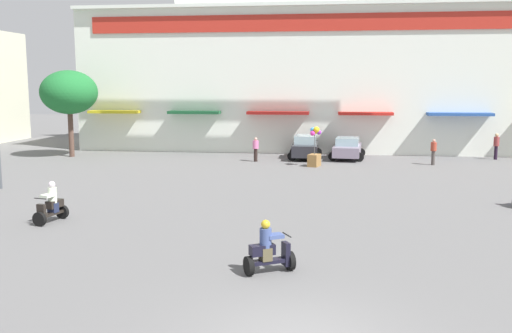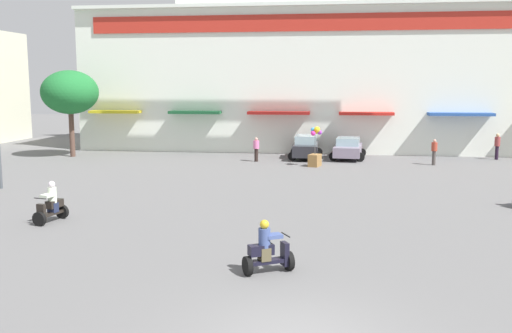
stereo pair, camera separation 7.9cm
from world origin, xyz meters
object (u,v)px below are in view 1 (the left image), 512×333
Objects in this scene: parked_car_1 at (347,148)px; pedestrian_1 at (496,145)px; pedestrian_0 at (433,150)px; balloon_vendor_cart at (314,150)px; plaza_tree_0 at (69,93)px; scooter_rider_3 at (51,206)px; parked_car_0 at (305,147)px; scooter_rider_0 at (269,251)px; pedestrian_2 at (256,148)px.

pedestrian_1 is at bearing 5.72° from parked_car_1.
pedestrian_0 is 7.51m from balloon_vendor_cart.
plaza_tree_0 is 19.89m from scooter_rider_3.
plaza_tree_0 is 16.60m from parked_car_0.
plaza_tree_0 is 28.01m from scooter_rider_0.
parked_car_0 reaches higher than parked_car_1.
scooter_rider_3 is at bearing -120.74° from balloon_vendor_cart.
scooter_rider_3 is 0.61× the size of balloon_vendor_cart.
scooter_rider_0 reaches higher than parked_car_1.
scooter_rider_0 is 22.99m from pedestrian_0.
balloon_vendor_cart reaches higher than pedestrian_0.
scooter_rider_0 is at bearing -81.53° from pedestrian_2.
parked_car_0 is 2.51× the size of pedestrian_0.
pedestrian_2 is 0.64× the size of balloon_vendor_cart.
pedestrian_1 is 1.12× the size of pedestrian_2.
scooter_rider_0 is 9.68m from scooter_rider_3.
parked_car_0 is 2.69× the size of scooter_rider_3.
plaza_tree_0 is 19.40m from parked_car_1.
plaza_tree_0 is 2.41× the size of balloon_vendor_cart.
pedestrian_2 is (13.02, -0.78, -3.55)m from plaza_tree_0.
pedestrian_0 is (5.24, -2.23, 0.19)m from parked_car_1.
pedestrian_0 is at bearing 12.07° from balloon_vendor_cart.
balloon_vendor_cart reaches higher than scooter_rider_3.
scooter_rider_0 is at bearing -96.57° from parked_car_1.
scooter_rider_3 is 17.96m from balloon_vendor_cart.
scooter_rider_3 is 17.95m from pedestrian_2.
pedestrian_0 is (8.08, -2.08, 0.13)m from parked_car_0.
pedestrian_0 is at bearing -0.73° from pedestrian_2.
plaza_tree_0 is 4.04× the size of scooter_rider_0.
pedestrian_0 reaches higher than parked_car_1.
scooter_rider_3 is (-8.54, 4.55, 0.01)m from scooter_rider_0.
scooter_rider_0 is 0.97× the size of scooter_rider_3.
pedestrian_2 is at bearing -169.03° from pedestrian_1.
pedestrian_0 is at bearing 45.82° from scooter_rider_3.
parked_car_1 is 2.61× the size of pedestrian_2.
parked_car_1 is (2.84, 0.15, -0.05)m from parked_car_0.
scooter_rider_3 is 0.86× the size of pedestrian_1.
scooter_rider_0 is 20.00m from balloon_vendor_cart.
plaza_tree_0 is 13.52m from pedestrian_2.
scooter_rider_3 is at bearing 151.94° from scooter_rider_0.
pedestrian_0 is (7.98, 21.56, 0.32)m from scooter_rider_0.
scooter_rider_3 is at bearing -136.28° from pedestrian_1.
pedestrian_0 is 1.03× the size of pedestrian_2.
parked_car_0 is at bearing -177.05° from parked_car_1.
parked_car_0 is 20.87m from scooter_rider_3.
parked_car_1 is 2.54× the size of pedestrian_0.
scooter_rider_0 is at bearing -91.82° from balloon_vendor_cart.
scooter_rider_0 is 0.94× the size of pedestrian_2.
balloon_vendor_cart is at bearing -167.93° from pedestrian_0.
pedestrian_1 is 0.71× the size of balloon_vendor_cart.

